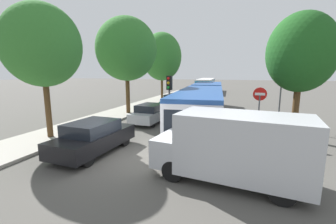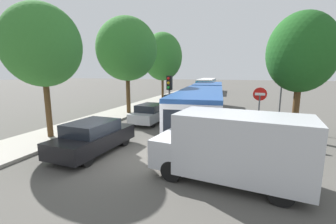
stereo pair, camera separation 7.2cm
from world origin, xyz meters
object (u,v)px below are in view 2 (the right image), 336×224
tree_left_mid (127,49)px  direction_sign_post (281,89)px  traffic_light (169,90)px  tree_left_far (162,57)px  tree_right_near (301,55)px  queued_car_navy (190,95)px  queued_car_silver (151,113)px  queued_car_green (177,102)px  tree_left_near (42,46)px  no_entry_sign (259,105)px  city_bus_rear (207,84)px  white_van (234,146)px  queued_car_black (93,137)px  articulated_bus (204,100)px

tree_left_mid → direction_sign_post: bearing=-6.4°
traffic_light → tree_left_far: bearing=-149.2°
tree_right_near → traffic_light: bearing=179.9°
queued_car_navy → tree_left_far: size_ratio=0.53×
queued_car_silver → queued_car_green: 6.17m
direction_sign_post → tree_left_near: tree_left_near is taller
queued_car_navy → queued_car_silver: bearing=-176.6°
tree_left_far → tree_right_near: 17.98m
queued_car_green → tree_left_near: (-3.86, -11.57, 4.18)m
no_entry_sign → tree_left_mid: bearing=-113.4°
city_bus_rear → tree_left_mid: bearing=169.5°
queued_car_silver → no_entry_sign: 7.41m
white_van → direction_sign_post: bearing=-99.4°
queued_car_silver → no_entry_sign: bearing=-102.1°
queued_car_black → direction_sign_post: direction_sign_post is taller
queued_car_green → tree_right_near: size_ratio=0.66×
white_van → no_entry_sign: (1.06, 5.44, 0.64)m
tree_left_far → tree_right_near: tree_left_far is taller
queued_car_green → tree_left_near: tree_left_near is taller
city_bus_rear → tree_left_mid: 24.22m
queued_car_green → no_entry_sign: bearing=-136.4°
articulated_bus → city_bus_rear: size_ratio=1.52×
city_bus_rear → queued_car_navy: size_ratio=2.54×
direction_sign_post → tree_left_near: 14.09m
queued_car_black → white_van: 6.18m
white_van → tree_left_mid: bearing=-40.1°
white_van → tree_left_far: size_ratio=0.62×
direction_sign_post → queued_car_silver: bearing=11.6°
tree_right_near → city_bus_rear: bearing=108.0°
queued_car_navy → white_van: 21.04m
city_bus_rear → tree_right_near: bearing=-164.8°
city_bus_rear → queued_car_navy: city_bus_rear is taller
no_entry_sign → queued_car_navy: bearing=-154.1°
city_bus_rear → queued_car_navy: (-0.11, -13.37, -0.63)m
tree_left_mid → tree_right_near: bearing=-16.9°
traffic_light → tree_right_near: size_ratio=0.51×
tree_left_near → tree_left_far: 17.35m
city_bus_rear → tree_right_near: tree_right_near is taller
queued_car_black → tree_left_far: bearing=13.0°
white_van → traffic_light: (-4.24, 6.20, 1.26)m
queued_car_silver → queued_car_navy: (-0.08, 12.79, 0.08)m
queued_car_green → traffic_light: bearing=-164.5°
tree_left_near → no_entry_sign: bearing=18.0°
white_van → tree_left_mid: (-9.13, 9.83, 4.24)m
white_van → articulated_bus: bearing=-68.3°
queued_car_black → white_van: white_van is taller
articulated_bus → tree_left_far: bearing=-149.6°
queued_car_green → tree_left_far: 8.22m
city_bus_rear → tree_left_far: (-3.39, -14.23, 4.07)m
queued_car_silver → direction_sign_post: (8.52, 1.19, 1.87)m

